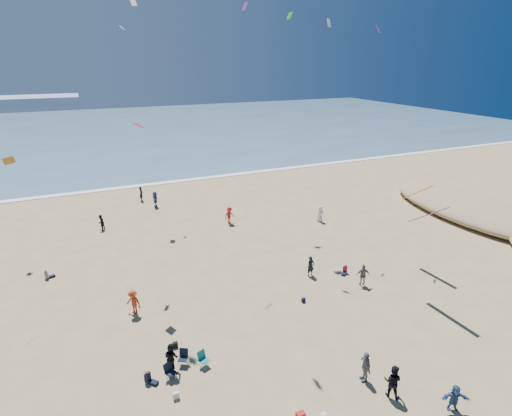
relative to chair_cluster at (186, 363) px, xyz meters
name	(u,v)px	position (x,y,z in m)	size (l,w,h in m)	color
ocean	(108,131)	(2.76, 87.77, -0.47)	(220.00, 100.00, 0.06)	#476B84
surf_line	(138,186)	(2.76, 37.77, -0.46)	(220.00, 1.20, 0.08)	white
standing_flyers	(230,268)	(5.93, 8.69, 0.42)	(30.05, 40.29, 1.95)	red
seated_group	(242,352)	(3.34, -0.35, -0.08)	(23.98, 26.58, 0.84)	white
chair_cluster	(186,363)	(0.00, 0.00, 0.00)	(2.80, 1.61, 1.00)	black
white_tote	(176,395)	(-1.02, -1.81, -0.30)	(0.35, 0.20, 0.40)	silver
black_backpack	(175,345)	(-0.14, 2.19, -0.31)	(0.30, 0.22, 0.38)	black
cooler	(301,415)	(4.44, -5.54, -0.35)	(0.45, 0.30, 0.30)	#AD2318
navy_bag	(303,300)	(9.72, 3.28, -0.33)	(0.28, 0.18, 0.34)	black
kites_aloft	(331,95)	(12.76, 5.94, 14.10)	(38.17, 44.18, 24.63)	#7B268A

